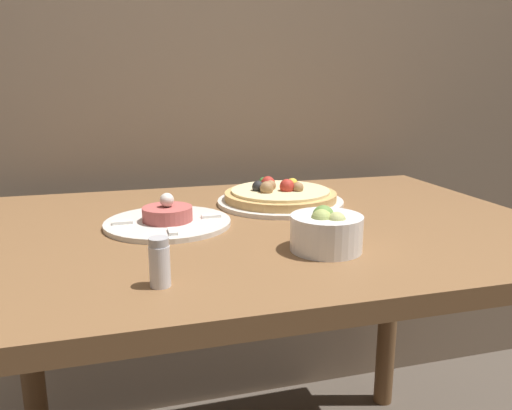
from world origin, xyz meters
The scene contains 5 objects.
dining_table centered at (0.00, 0.41, 0.65)m, with size 1.19×0.82×0.76m.
pizza_plate centered at (0.09, 0.56, 0.78)m, with size 0.30×0.30×0.06m.
tartare_plate centered at (-0.19, 0.44, 0.77)m, with size 0.26×0.26×0.07m.
small_bowl centered at (0.06, 0.21, 0.79)m, with size 0.13×0.13×0.08m.
salt_shaker centered at (-0.23, 0.13, 0.79)m, with size 0.03×0.03×0.07m.
Camera 1 is at (-0.28, -0.55, 1.04)m, focal length 35.00 mm.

